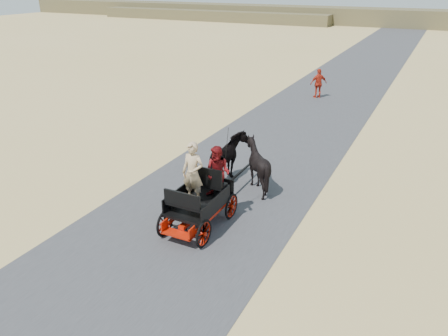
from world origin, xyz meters
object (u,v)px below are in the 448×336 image
at_px(carriage, 199,214).
at_px(horse_left, 228,160).
at_px(pedestrian, 319,83).
at_px(horse_right, 257,166).

distance_m(carriage, horse_left, 3.09).
bearing_deg(pedestrian, horse_right, 58.55).
bearing_deg(horse_left, horse_right, -180.00).
xyz_separation_m(carriage, pedestrian, (-0.91, 15.95, 0.50)).
xyz_separation_m(horse_left, horse_right, (1.10, 0.00, 0.00)).
xyz_separation_m(horse_left, pedestrian, (-0.36, 12.95, 0.02)).
bearing_deg(horse_left, carriage, 100.39).
distance_m(horse_left, pedestrian, 12.95).
bearing_deg(horse_right, pedestrian, -83.57).
bearing_deg(carriage, pedestrian, 93.26).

